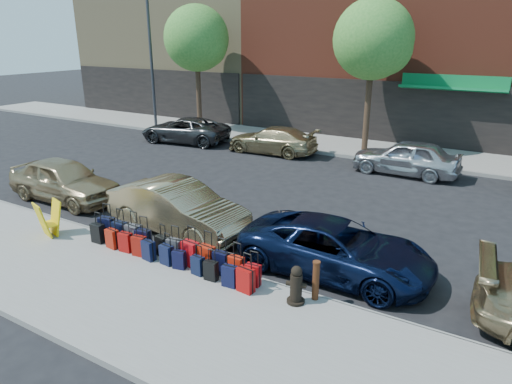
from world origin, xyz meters
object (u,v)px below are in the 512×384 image
Objects in this scene: car_near_2 at (336,248)px; car_far_1 at (272,140)px; tree_left at (198,40)px; suitcase_front_5 at (175,250)px; car_far_2 at (406,157)px; car_near_0 at (64,180)px; bollard at (316,280)px; tree_center at (376,42)px; car_near_1 at (178,208)px; display_rack at (49,219)px; car_far_0 at (185,130)px; streetlight at (153,53)px; fire_hydrant at (296,286)px.

car_far_1 is at bearing 36.23° from car_near_2.
tree_left is 18.11m from suitcase_front_5.
car_near_2 is 1.09× the size of car_far_2.
car_near_0 reaches higher than car_far_1.
tree_left is 20.34m from bollard.
tree_left is 14.18m from car_far_2.
tree_center is (10.50, 0.00, 0.00)m from tree_left.
suitcase_front_5 is 1.03× the size of bollard.
car_near_1 reaches higher than suitcase_front_5.
car_far_1 reaches higher than display_rack.
suitcase_front_5 is 14.58m from car_far_0.
car_near_2 is at bearing 4.28° from car_far_2.
streetlight is 16.64m from car_far_2.
display_rack is (-4.75, -14.96, -4.75)m from tree_center.
tree_center is 0.91× the size of streetlight.
car_far_0 is (-12.53, 11.69, 0.14)m from fire_hydrant.
car_near_1 is (-1.35, 1.77, 0.32)m from suitcase_front_5.
car_far_1 is (-3.57, 11.81, 0.22)m from suitcase_front_5.
suitcase_front_5 is 3.90m from bollard.
car_far_0 is (-12.84, 11.34, 0.07)m from bollard.
suitcase_front_5 reaches higher than fire_hydrant.
car_far_0 is 1.12× the size of car_far_2.
display_rack is 0.22× the size of car_near_1.
tree_center is 7.80× the size of bollard.
tree_left is 1.57× the size of car_far_1.
car_far_0 is 1.08× the size of car_far_1.
tree_center is 6.78m from car_far_1.
streetlight reaches higher than tree_left.
display_rack is at bearing 13.78° from car_far_0.
car_near_0 reaches higher than bollard.
tree_center is 1.55× the size of car_near_1.
car_far_0 is (-7.61, 9.74, -0.07)m from car_near_1.
car_far_2 is at bearing 80.09° from fire_hydrant.
car_far_1 is (6.35, -2.51, -4.74)m from tree_left.
car_near_2 is (5.08, 0.02, -0.09)m from car_near_1.
car_near_1 is at bearing -55.68° from tree_left.
suitcase_front_5 is at bearing 115.82° from car_near_2.
tree_left reaches higher than car_far_2.
streetlight is at bearing 130.54° from suitcase_front_5.
tree_center is 15.58m from fire_hydrant.
streetlight reaches higher than car_near_0.
car_far_0 is at bearing -89.36° from car_far_2.
tree_left is at bearing 134.29° from bollard.
streetlight is 1.60× the size of car_far_0.
car_far_0 reaches higher than display_rack.
suitcase_front_5 is at bearing 15.03° from car_far_1.
bollard is 11.30m from car_far_2.
car_near_1 is (2.82, 2.41, 0.11)m from display_rack.
car_near_1 reaches higher than car_near_0.
tree_left is at bearing 180.00° from tree_center.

